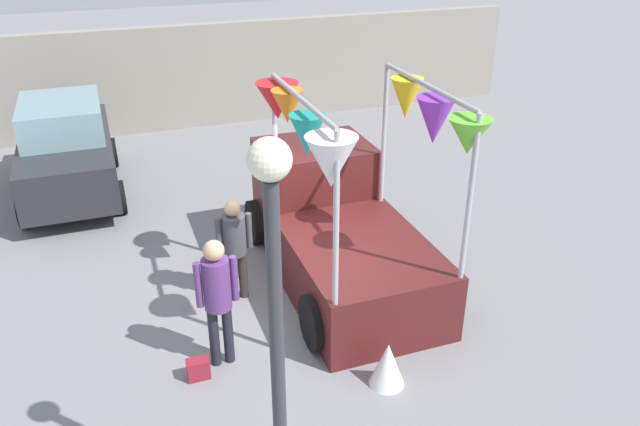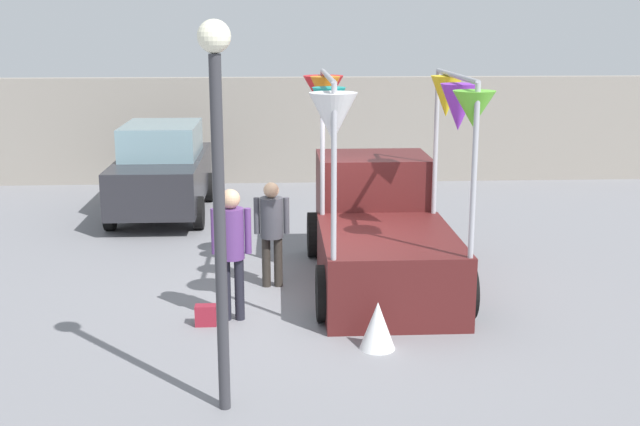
{
  "view_description": "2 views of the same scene",
  "coord_description": "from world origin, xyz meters",
  "px_view_note": "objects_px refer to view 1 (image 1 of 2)",
  "views": [
    {
      "loc": [
        -2.27,
        -7.17,
        5.37
      ],
      "look_at": [
        0.39,
        0.19,
        1.42
      ],
      "focal_mm": 35.0,
      "sensor_mm": 36.0,
      "label": 1
    },
    {
      "loc": [
        -0.67,
        -11.01,
        3.91
      ],
      "look_at": [
        -0.09,
        -0.2,
        1.33
      ],
      "focal_mm": 45.0,
      "sensor_mm": 36.0,
      "label": 2
    }
  ],
  "objects_px": {
    "street_lamp": "(275,305)",
    "person_vendor": "(235,241)",
    "person_customer": "(217,291)",
    "vendor_truck": "(335,219)",
    "handbag": "(198,369)",
    "parked_car": "(67,149)",
    "folded_kite_bundle_white": "(388,364)"
  },
  "relations": [
    {
      "from": "handbag",
      "to": "vendor_truck",
      "type": "bearing_deg",
      "value": 35.48
    },
    {
      "from": "parked_car",
      "to": "person_customer",
      "type": "distance_m",
      "value": 6.46
    },
    {
      "from": "parked_car",
      "to": "person_vendor",
      "type": "xyz_separation_m",
      "value": [
        2.28,
        -4.84,
        0.02
      ]
    },
    {
      "from": "person_vendor",
      "to": "street_lamp",
      "type": "height_order",
      "value": "street_lamp"
    },
    {
      "from": "street_lamp",
      "to": "person_customer",
      "type": "bearing_deg",
      "value": 90.98
    },
    {
      "from": "person_customer",
      "to": "vendor_truck",
      "type": "bearing_deg",
      "value": 36.34
    },
    {
      "from": "street_lamp",
      "to": "person_vendor",
      "type": "bearing_deg",
      "value": 83.05
    },
    {
      "from": "vendor_truck",
      "to": "person_customer",
      "type": "height_order",
      "value": "vendor_truck"
    },
    {
      "from": "folded_kite_bundle_white",
      "to": "street_lamp",
      "type": "bearing_deg",
      "value": -140.4
    },
    {
      "from": "person_customer",
      "to": "folded_kite_bundle_white",
      "type": "relative_size",
      "value": 2.99
    },
    {
      "from": "handbag",
      "to": "person_vendor",
      "type": "bearing_deg",
      "value": 61.0
    },
    {
      "from": "person_customer",
      "to": "handbag",
      "type": "xyz_separation_m",
      "value": [
        -0.35,
        -0.2,
        -0.95
      ]
    },
    {
      "from": "vendor_truck",
      "to": "street_lamp",
      "type": "height_order",
      "value": "street_lamp"
    },
    {
      "from": "person_customer",
      "to": "handbag",
      "type": "height_order",
      "value": "person_customer"
    },
    {
      "from": "street_lamp",
      "to": "handbag",
      "type": "bearing_deg",
      "value": 99.48
    },
    {
      "from": "person_vendor",
      "to": "folded_kite_bundle_white",
      "type": "xyz_separation_m",
      "value": [
        1.3,
        -2.46,
        -0.67
      ]
    },
    {
      "from": "street_lamp",
      "to": "vendor_truck",
      "type": "bearing_deg",
      "value": 62.91
    },
    {
      "from": "parked_car",
      "to": "handbag",
      "type": "bearing_deg",
      "value": -77.58
    },
    {
      "from": "street_lamp",
      "to": "folded_kite_bundle_white",
      "type": "height_order",
      "value": "street_lamp"
    },
    {
      "from": "vendor_truck",
      "to": "parked_car",
      "type": "bearing_deg",
      "value": 130.41
    },
    {
      "from": "parked_car",
      "to": "handbag",
      "type": "distance_m",
      "value": 6.61
    },
    {
      "from": "parked_car",
      "to": "folded_kite_bundle_white",
      "type": "height_order",
      "value": "parked_car"
    },
    {
      "from": "person_customer",
      "to": "street_lamp",
      "type": "bearing_deg",
      "value": -89.02
    },
    {
      "from": "handbag",
      "to": "street_lamp",
      "type": "distance_m",
      "value": 3.41
    },
    {
      "from": "person_customer",
      "to": "handbag",
      "type": "distance_m",
      "value": 1.04
    },
    {
      "from": "handbag",
      "to": "street_lamp",
      "type": "xyz_separation_m",
      "value": [
        0.39,
        -2.36,
        2.43
      ]
    },
    {
      "from": "parked_car",
      "to": "person_vendor",
      "type": "bearing_deg",
      "value": -64.71
    },
    {
      "from": "person_vendor",
      "to": "vendor_truck",
      "type": "bearing_deg",
      "value": 7.62
    },
    {
      "from": "person_vendor",
      "to": "street_lamp",
      "type": "distance_m",
      "value": 4.27
    },
    {
      "from": "parked_car",
      "to": "handbag",
      "type": "height_order",
      "value": "parked_car"
    },
    {
      "from": "street_lamp",
      "to": "folded_kite_bundle_white",
      "type": "bearing_deg",
      "value": 39.6
    },
    {
      "from": "handbag",
      "to": "folded_kite_bundle_white",
      "type": "distance_m",
      "value": 2.35
    }
  ]
}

